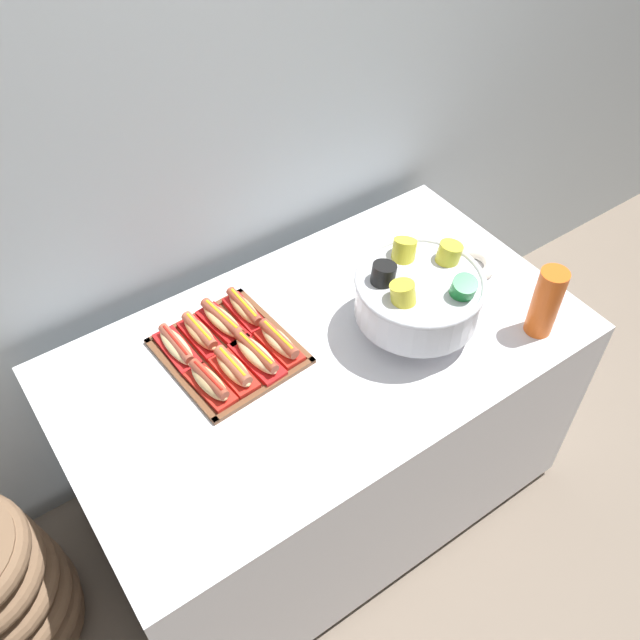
{
  "coord_description": "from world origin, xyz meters",
  "views": [
    {
      "loc": [
        -0.73,
        -1.04,
        2.25
      ],
      "look_at": [
        0.01,
        0.02,
        0.89
      ],
      "focal_mm": 38.77,
      "sensor_mm": 36.0,
      "label": 1
    }
  ],
  "objects_px": {
    "hot_dog_2": "(257,355)",
    "hot_dog_5": "(200,334)",
    "cup_stack": "(546,302)",
    "serving_tray": "(229,352)",
    "hot_dog_1": "(234,369)",
    "donut": "(471,263)",
    "hot_dog_3": "(279,342)",
    "hot_dog_0": "(210,383)",
    "buffet_table": "(322,425)",
    "hot_dog_7": "(245,309)",
    "punch_bowl": "(418,294)",
    "hot_dog_4": "(177,347)",
    "hot_dog_6": "(223,321)"
  },
  "relations": [
    {
      "from": "hot_dog_2",
      "to": "hot_dog_4",
      "type": "distance_m",
      "value": 0.22
    },
    {
      "from": "hot_dog_2",
      "to": "hot_dog_5",
      "type": "xyz_separation_m",
      "value": [
        -0.09,
        0.16,
        -0.0
      ]
    },
    {
      "from": "hot_dog_3",
      "to": "hot_dog_7",
      "type": "relative_size",
      "value": 0.99
    },
    {
      "from": "hot_dog_0",
      "to": "hot_dog_7",
      "type": "distance_m",
      "value": 0.28
    },
    {
      "from": "hot_dog_2",
      "to": "hot_dog_5",
      "type": "distance_m",
      "value": 0.18
    },
    {
      "from": "hot_dog_3",
      "to": "punch_bowl",
      "type": "height_order",
      "value": "punch_bowl"
    },
    {
      "from": "buffet_table",
      "to": "hot_dog_2",
      "type": "xyz_separation_m",
      "value": [
        -0.18,
        0.05,
        0.41
      ]
    },
    {
      "from": "hot_dog_5",
      "to": "donut",
      "type": "bearing_deg",
      "value": -13.72
    },
    {
      "from": "hot_dog_3",
      "to": "donut",
      "type": "height_order",
      "value": "hot_dog_3"
    },
    {
      "from": "hot_dog_7",
      "to": "hot_dog_0",
      "type": "bearing_deg",
      "value": -139.46
    },
    {
      "from": "serving_tray",
      "to": "hot_dog_2",
      "type": "xyz_separation_m",
      "value": [
        0.04,
        -0.08,
        0.03
      ]
    },
    {
      "from": "hot_dog_5",
      "to": "hot_dog_7",
      "type": "xyz_separation_m",
      "value": [
        0.15,
        0.01,
        -0.0
      ]
    },
    {
      "from": "punch_bowl",
      "to": "hot_dog_4",
      "type": "bearing_deg",
      "value": 153.96
    },
    {
      "from": "buffet_table",
      "to": "hot_dog_7",
      "type": "distance_m",
      "value": 0.48
    },
    {
      "from": "buffet_table",
      "to": "hot_dog_4",
      "type": "relative_size",
      "value": 8.29
    },
    {
      "from": "buffet_table",
      "to": "hot_dog_1",
      "type": "distance_m",
      "value": 0.49
    },
    {
      "from": "hot_dog_0",
      "to": "cup_stack",
      "type": "distance_m",
      "value": 0.94
    },
    {
      "from": "hot_dog_2",
      "to": "cup_stack",
      "type": "bearing_deg",
      "value": -25.6
    },
    {
      "from": "hot_dog_5",
      "to": "punch_bowl",
      "type": "bearing_deg",
      "value": -29.63
    },
    {
      "from": "punch_bowl",
      "to": "serving_tray",
      "type": "bearing_deg",
      "value": 155.53
    },
    {
      "from": "hot_dog_3",
      "to": "hot_dog_7",
      "type": "xyz_separation_m",
      "value": [
        -0.01,
        0.16,
        -0.0
      ]
    },
    {
      "from": "buffet_table",
      "to": "serving_tray",
      "type": "height_order",
      "value": "serving_tray"
    },
    {
      "from": "hot_dog_2",
      "to": "hot_dog_5",
      "type": "height_order",
      "value": "hot_dog_2"
    },
    {
      "from": "buffet_table",
      "to": "serving_tray",
      "type": "relative_size",
      "value": 3.84
    },
    {
      "from": "hot_dog_7",
      "to": "donut",
      "type": "bearing_deg",
      "value": -17.42
    },
    {
      "from": "hot_dog_0",
      "to": "hot_dog_1",
      "type": "distance_m",
      "value": 0.08
    },
    {
      "from": "hot_dog_6",
      "to": "hot_dog_7",
      "type": "distance_m",
      "value": 0.08
    },
    {
      "from": "hot_dog_2",
      "to": "punch_bowl",
      "type": "height_order",
      "value": "punch_bowl"
    },
    {
      "from": "hot_dog_0",
      "to": "hot_dog_2",
      "type": "xyz_separation_m",
      "value": [
        0.15,
        0.01,
        -0.0
      ]
    },
    {
      "from": "donut",
      "to": "hot_dog_3",
      "type": "bearing_deg",
      "value": 175.71
    },
    {
      "from": "cup_stack",
      "to": "serving_tray",
      "type": "bearing_deg",
      "value": 150.95
    },
    {
      "from": "hot_dog_6",
      "to": "punch_bowl",
      "type": "distance_m",
      "value": 0.55
    },
    {
      "from": "hot_dog_0",
      "to": "hot_dog_1",
      "type": "height_order",
      "value": "same"
    },
    {
      "from": "cup_stack",
      "to": "hot_dog_4",
      "type": "bearing_deg",
      "value": 150.55
    },
    {
      "from": "hot_dog_3",
      "to": "punch_bowl",
      "type": "relative_size",
      "value": 0.46
    },
    {
      "from": "hot_dog_5",
      "to": "hot_dog_6",
      "type": "bearing_deg",
      "value": 4.28
    },
    {
      "from": "punch_bowl",
      "to": "hot_dog_7",
      "type": "bearing_deg",
      "value": 140.46
    },
    {
      "from": "hot_dog_1",
      "to": "donut",
      "type": "distance_m",
      "value": 0.82
    },
    {
      "from": "buffet_table",
      "to": "hot_dog_7",
      "type": "relative_size",
      "value": 8.9
    },
    {
      "from": "buffet_table",
      "to": "punch_bowl",
      "type": "bearing_deg",
      "value": -19.25
    },
    {
      "from": "hot_dog_0",
      "to": "hot_dog_4",
      "type": "relative_size",
      "value": 0.95
    },
    {
      "from": "hot_dog_1",
      "to": "hot_dog_4",
      "type": "height_order",
      "value": "hot_dog_1"
    },
    {
      "from": "hot_dog_2",
      "to": "hot_dog_7",
      "type": "height_order",
      "value": "hot_dog_2"
    },
    {
      "from": "hot_dog_0",
      "to": "hot_dog_3",
      "type": "bearing_deg",
      "value": 4.28
    },
    {
      "from": "hot_dog_4",
      "to": "hot_dog_3",
      "type": "bearing_deg",
      "value": -31.97
    },
    {
      "from": "serving_tray",
      "to": "hot_dog_4",
      "type": "xyz_separation_m",
      "value": [
        -0.12,
        0.07,
        0.03
      ]
    },
    {
      "from": "hot_dog_2",
      "to": "punch_bowl",
      "type": "relative_size",
      "value": 0.53
    },
    {
      "from": "hot_dog_1",
      "to": "hot_dog_3",
      "type": "height_order",
      "value": "same"
    },
    {
      "from": "hot_dog_7",
      "to": "donut",
      "type": "relative_size",
      "value": 1.14
    },
    {
      "from": "hot_dog_1",
      "to": "hot_dog_3",
      "type": "distance_m",
      "value": 0.15
    }
  ]
}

